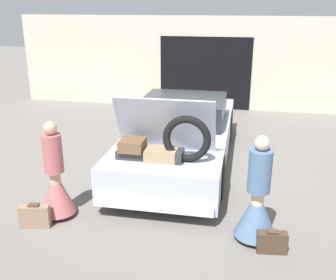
{
  "coord_description": "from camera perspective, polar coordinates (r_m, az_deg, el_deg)",
  "views": [
    {
      "loc": [
        1.24,
        -7.62,
        3.16
      ],
      "look_at": [
        0.0,
        -1.39,
        0.94
      ],
      "focal_mm": 42.0,
      "sensor_mm": 36.0,
      "label": 1
    }
  ],
  "objects": [
    {
      "name": "person_right",
      "position": [
        5.59,
        12.8,
        -9.09
      ],
      "size": [
        0.6,
        0.6,
        1.54
      ],
      "rotation": [
        0.0,
        0.0,
        1.63
      ],
      "color": "beige",
      "rests_on": "ground_plane"
    },
    {
      "name": "person_left",
      "position": [
        6.27,
        -15.97,
        -6.09
      ],
      "size": [
        0.55,
        0.55,
        1.54
      ],
      "rotation": [
        0.0,
        0.0,
        -1.4
      ],
      "color": "tan",
      "rests_on": "ground_plane"
    },
    {
      "name": "garage_wall_back",
      "position": [
        12.35,
        5.48,
        10.99
      ],
      "size": [
        12.0,
        0.14,
        2.8
      ],
      "color": "beige",
      "rests_on": "ground_plane"
    },
    {
      "name": "suitcase_beside_right_person",
      "position": [
        5.58,
        14.82,
        -14.14
      ],
      "size": [
        0.41,
        0.19,
        0.32
      ],
      "color": "#473323",
      "rests_on": "ground_plane"
    },
    {
      "name": "suitcase_beside_left_person",
      "position": [
        6.24,
        -18.74,
        -10.42
      ],
      "size": [
        0.46,
        0.24,
        0.38
      ],
      "color": "#8C7259",
      "rests_on": "ground_plane"
    },
    {
      "name": "ground_plane",
      "position": [
        8.34,
        1.86,
        -2.98
      ],
      "size": [
        40.0,
        40.0,
        0.0
      ],
      "primitive_type": "plane",
      "color": "slate"
    },
    {
      "name": "car",
      "position": [
        8.13,
        1.9,
        0.85
      ],
      "size": [
        1.97,
        5.13,
        1.76
      ],
      "color": "#B2B7C6",
      "rests_on": "ground_plane"
    }
  ]
}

